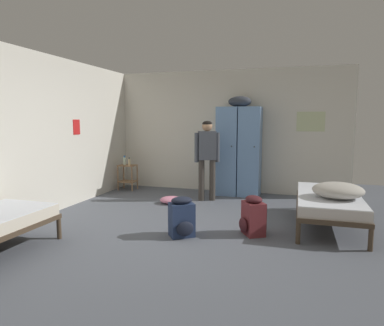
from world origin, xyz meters
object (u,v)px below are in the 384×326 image
at_px(water_bottle, 125,161).
at_px(clothes_pile_pink, 171,200).
at_px(lotion_bottle, 129,162).
at_px(backpack_maroon, 253,216).
at_px(bed_right, 328,201).
at_px(locker_bank, 239,149).
at_px(backpack_navy, 182,218).
at_px(shelf_unit, 128,175).
at_px(person_traveler, 207,153).
at_px(bedding_heap, 338,190).

distance_m(water_bottle, clothes_pile_pink, 1.87).
xyz_separation_m(water_bottle, lotion_bottle, (0.15, -0.06, -0.01)).
bearing_deg(backpack_maroon, bed_right, 35.50).
xyz_separation_m(backpack_maroon, clothes_pile_pink, (-1.71, 1.36, -0.19)).
height_order(locker_bank, clothes_pile_pink, locker_bank).
relative_size(bed_right, backpack_navy, 3.45).
distance_m(shelf_unit, water_bottle, 0.33).
distance_m(shelf_unit, lotion_bottle, 0.31).
bearing_deg(shelf_unit, person_traveler, -13.81).
distance_m(person_traveler, backpack_navy, 2.28).
bearing_deg(lotion_bottle, person_traveler, -13.17).
xyz_separation_m(locker_bank, clothes_pile_pink, (-1.09, -1.15, -0.90)).
xyz_separation_m(bedding_heap, lotion_bottle, (-4.17, 1.79, 0.05)).
bearing_deg(water_bottle, backpack_navy, -49.42).
bearing_deg(bedding_heap, shelf_unit, 156.71).
bearing_deg(person_traveler, backpack_maroon, -57.98).
bearing_deg(backpack_navy, bed_right, 29.39).
bearing_deg(lotion_bottle, bed_right, -20.51).
bearing_deg(water_bottle, person_traveler, -13.82).
distance_m(bed_right, clothes_pile_pink, 2.82).
xyz_separation_m(locker_bank, water_bottle, (-2.58, -0.20, -0.31)).
bearing_deg(backpack_navy, lotion_bottle, 129.31).
xyz_separation_m(locker_bank, backpack_navy, (-0.29, -2.88, -0.71)).
bearing_deg(water_bottle, bed_right, -20.55).
distance_m(shelf_unit, backpack_navy, 3.45).
xyz_separation_m(shelf_unit, backpack_navy, (2.21, -2.65, -0.09)).
xyz_separation_m(water_bottle, backpack_navy, (2.29, -2.67, -0.40)).
relative_size(water_bottle, backpack_navy, 0.37).
xyz_separation_m(locker_bank, lotion_bottle, (-2.43, -0.26, -0.32)).
bearing_deg(backpack_navy, person_traveler, 95.71).
bearing_deg(lotion_bottle, bedding_heap, -23.18).
height_order(locker_bank, backpack_navy, locker_bank).
relative_size(person_traveler, water_bottle, 7.63).
height_order(locker_bank, shelf_unit, locker_bank).
distance_m(bedding_heap, clothes_pile_pink, 3.01).
xyz_separation_m(bed_right, clothes_pile_pink, (-2.73, 0.63, -0.31)).
bearing_deg(locker_bank, bed_right, -47.37).
xyz_separation_m(shelf_unit, bedding_heap, (4.24, -1.83, 0.26)).
bearing_deg(clothes_pile_pink, lotion_bottle, 146.38).
bearing_deg(backpack_navy, bedding_heap, 22.16).
relative_size(water_bottle, clothes_pile_pink, 0.46).
bearing_deg(clothes_pile_pink, locker_bank, 46.71).
bearing_deg(bedding_heap, locker_bank, 130.37).
relative_size(bed_right, person_traveler, 1.21).
bearing_deg(bed_right, lotion_bottle, 159.49).
xyz_separation_m(bed_right, lotion_bottle, (-4.08, 1.52, 0.27)).
bearing_deg(person_traveler, shelf_unit, 166.19).
distance_m(backpack_navy, clothes_pile_pink, 1.91).
bearing_deg(shelf_unit, backpack_maroon, -36.31).
height_order(backpack_navy, clothes_pile_pink, backpack_navy).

